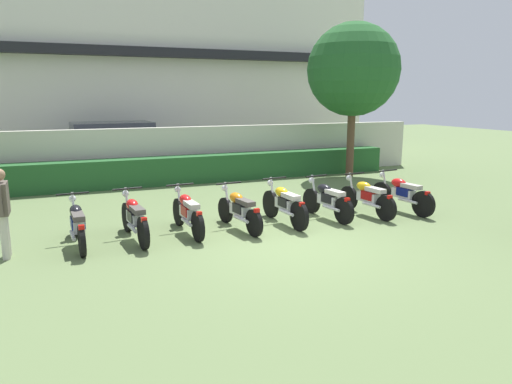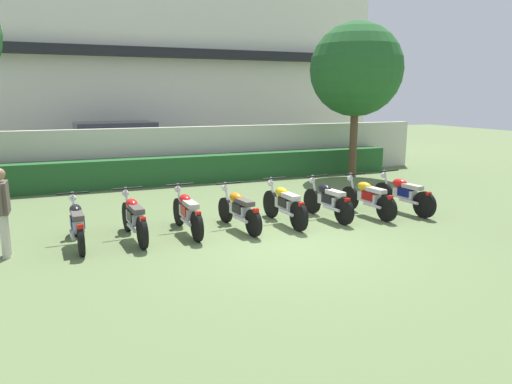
# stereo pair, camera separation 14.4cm
# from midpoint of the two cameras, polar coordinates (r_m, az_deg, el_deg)

# --- Properties ---
(ground) EXTENTS (60.00, 60.00, 0.00)m
(ground) POSITION_cam_midpoint_polar(r_m,az_deg,el_deg) (9.13, 3.61, -6.30)
(ground) COLOR #607547
(building) EXTENTS (18.87, 6.50, 8.40)m
(building) POSITION_cam_midpoint_polar(r_m,az_deg,el_deg) (22.64, -13.10, 14.83)
(building) COLOR silver
(building) RESTS_ON ground
(compound_wall) EXTENTS (17.93, 0.30, 1.78)m
(compound_wall) POSITION_cam_midpoint_polar(r_m,az_deg,el_deg) (16.20, -8.63, 4.67)
(compound_wall) COLOR beige
(compound_wall) RESTS_ON ground
(hedge_row) EXTENTS (14.34, 0.70, 0.88)m
(hedge_row) POSITION_cam_midpoint_polar(r_m,az_deg,el_deg) (15.59, -7.95, 2.76)
(hedge_row) COLOR #235628
(hedge_row) RESTS_ON ground
(parked_car) EXTENTS (4.61, 2.32, 1.89)m
(parked_car) POSITION_cam_midpoint_polar(r_m,az_deg,el_deg) (17.64, -16.63, 5.02)
(parked_car) COLOR navy
(parked_car) RESTS_ON ground
(tree_far_side) EXTENTS (3.16, 3.16, 5.26)m
(tree_far_side) POSITION_cam_midpoint_polar(r_m,az_deg,el_deg) (16.90, 11.47, 14.29)
(tree_far_side) COLOR brown
(tree_far_side) RESTS_ON ground
(motorcycle_in_row_0) EXTENTS (0.60, 1.91, 0.94)m
(motorcycle_in_row_0) POSITION_cam_midpoint_polar(r_m,az_deg,el_deg) (9.52, -21.24, -3.60)
(motorcycle_in_row_0) COLOR black
(motorcycle_in_row_0) RESTS_ON ground
(motorcycle_in_row_1) EXTENTS (0.60, 1.93, 0.97)m
(motorcycle_in_row_1) POSITION_cam_midpoint_polar(r_m,az_deg,el_deg) (9.57, -14.94, -3.03)
(motorcycle_in_row_1) COLOR black
(motorcycle_in_row_1) RESTS_ON ground
(motorcycle_in_row_2) EXTENTS (0.60, 1.91, 0.96)m
(motorcycle_in_row_2) POSITION_cam_midpoint_polar(r_m,az_deg,el_deg) (9.81, -8.71, -2.42)
(motorcycle_in_row_2) COLOR black
(motorcycle_in_row_2) RESTS_ON ground
(motorcycle_in_row_3) EXTENTS (0.60, 1.84, 0.94)m
(motorcycle_in_row_3) POSITION_cam_midpoint_polar(r_m,az_deg,el_deg) (10.00, -2.47, -2.10)
(motorcycle_in_row_3) COLOR black
(motorcycle_in_row_3) RESTS_ON ground
(motorcycle_in_row_4) EXTENTS (0.60, 1.91, 0.98)m
(motorcycle_in_row_4) POSITION_cam_midpoint_polar(r_m,az_deg,el_deg) (10.42, 3.05, -1.43)
(motorcycle_in_row_4) COLOR black
(motorcycle_in_row_4) RESTS_ON ground
(motorcycle_in_row_5) EXTENTS (0.60, 1.80, 0.96)m
(motorcycle_in_row_5) POSITION_cam_midpoint_polar(r_m,az_deg,el_deg) (10.98, 8.26, -0.92)
(motorcycle_in_row_5) COLOR black
(motorcycle_in_row_5) RESTS_ON ground
(motorcycle_in_row_6) EXTENTS (0.60, 1.88, 0.95)m
(motorcycle_in_row_6) POSITION_cam_midpoint_polar(r_m,az_deg,el_deg) (11.48, 12.94, -0.56)
(motorcycle_in_row_6) COLOR black
(motorcycle_in_row_6) RESTS_ON ground
(motorcycle_in_row_7) EXTENTS (0.60, 1.96, 0.97)m
(motorcycle_in_row_7) POSITION_cam_midpoint_polar(r_m,az_deg,el_deg) (12.05, 16.95, -0.16)
(motorcycle_in_row_7) COLOR black
(motorcycle_in_row_7) RESTS_ON ground
(inspector_person) EXTENTS (0.22, 0.65, 1.59)m
(inspector_person) POSITION_cam_midpoint_polar(r_m,az_deg,el_deg) (9.26, -28.80, -1.52)
(inspector_person) COLOR beige
(inspector_person) RESTS_ON ground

